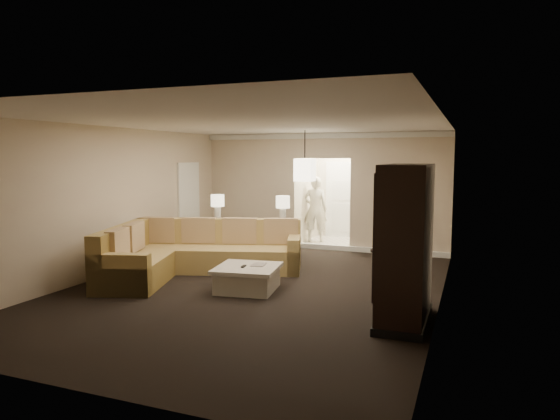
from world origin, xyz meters
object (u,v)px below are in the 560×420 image
at_px(armoire, 405,247).
at_px(person, 315,206).
at_px(drink_table, 384,259).
at_px(coffee_table, 248,278).
at_px(console_table, 250,235).
at_px(sectional_sofa, 191,253).

height_order(armoire, person, armoire).
relative_size(armoire, person, 1.12).
bearing_deg(person, drink_table, 111.83).
height_order(coffee_table, armoire, armoire).
bearing_deg(coffee_table, drink_table, 32.41).
bearing_deg(console_table, person, 61.14).
relative_size(sectional_sofa, console_table, 1.72).
xyz_separation_m(sectional_sofa, armoire, (4.16, -1.37, 0.62)).
relative_size(sectional_sofa, armoire, 1.65).
bearing_deg(armoire, person, 117.93).
bearing_deg(sectional_sofa, armoire, -35.55).
bearing_deg(drink_table, sectional_sofa, -169.98).
distance_m(coffee_table, armoire, 2.86).
distance_m(sectional_sofa, drink_table, 3.62).
distance_m(drink_table, person, 4.49).
bearing_deg(drink_table, coffee_table, -147.59).
xyz_separation_m(sectional_sofa, drink_table, (3.56, 0.63, 0.03)).
xyz_separation_m(armoire, person, (-3.04, 5.74, -0.07)).
bearing_deg(person, console_table, 57.41).
xyz_separation_m(coffee_table, console_table, (-1.25, 2.81, 0.25)).
height_order(sectional_sofa, coffee_table, sectional_sofa).
height_order(console_table, drink_table, console_table).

